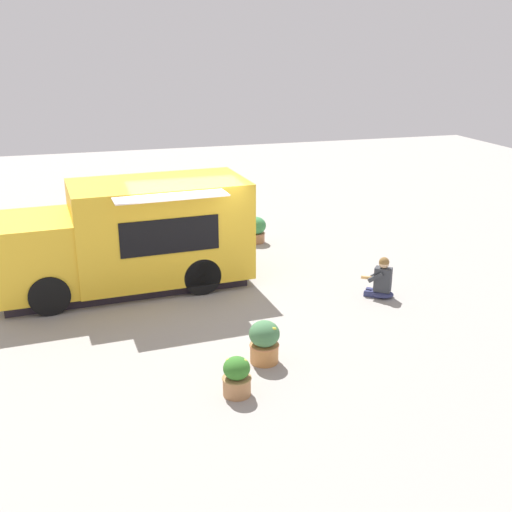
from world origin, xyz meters
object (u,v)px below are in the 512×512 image
person_customer (381,281)px  planter_flowering_side (264,341)px  planter_flowering_far (237,376)px  food_truck (132,239)px  planter_flowering_near (256,229)px

person_customer → planter_flowering_side: (-2.10, 3.38, 0.03)m
planter_flowering_far → person_customer: bearing=-53.9°
food_truck → person_customer: bearing=-112.4°
food_truck → person_customer: food_truck is taller
food_truck → planter_flowering_far: food_truck is taller
food_truck → planter_flowering_side: food_truck is taller
person_customer → planter_flowering_near: 4.83m
person_customer → planter_flowering_side: person_customer is taller
planter_flowering_near → planter_flowering_far: planter_flowering_near is taller
planter_flowering_near → planter_flowering_side: (-6.67, 1.82, 0.02)m
person_customer → planter_flowering_far: (-3.01, 4.13, -0.05)m
food_truck → planter_flowering_side: size_ratio=7.29×
food_truck → planter_flowering_side: 4.70m
food_truck → planter_flowering_near: (2.41, -3.65, -0.78)m
planter_flowering_far → planter_flowering_side: size_ratio=0.85×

